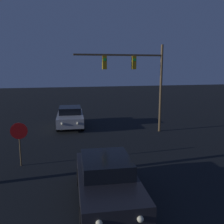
# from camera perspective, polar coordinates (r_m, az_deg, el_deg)

# --- Properties ---
(car_near) EXTENTS (2.29, 4.82, 1.57)m
(car_near) POSITION_cam_1_polar(r_m,az_deg,el_deg) (9.06, -1.16, -15.19)
(car_near) COLOR black
(car_near) RESTS_ON ground_plane
(car_far) EXTENTS (2.31, 4.82, 1.57)m
(car_far) POSITION_cam_1_polar(r_m,az_deg,el_deg) (20.19, -9.53, -1.04)
(car_far) COLOR #99999E
(car_far) RESTS_ON ground_plane
(traffic_signal_mast) EXTENTS (6.33, 0.30, 6.27)m
(traffic_signal_mast) POSITION_cam_1_polar(r_m,az_deg,el_deg) (17.80, 6.26, 8.67)
(traffic_signal_mast) COLOR brown
(traffic_signal_mast) RESTS_ON ground_plane
(stop_sign) EXTENTS (0.79, 0.07, 2.13)m
(stop_sign) POSITION_cam_1_polar(r_m,az_deg,el_deg) (12.64, -20.43, -5.13)
(stop_sign) COLOR brown
(stop_sign) RESTS_ON ground_plane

